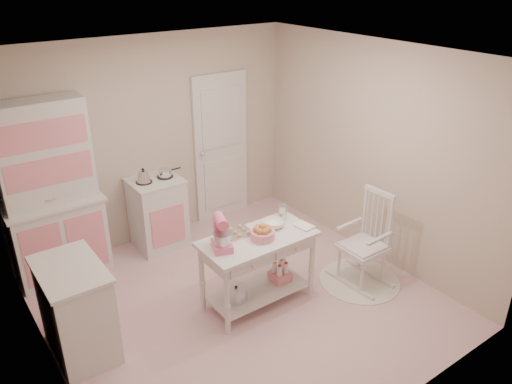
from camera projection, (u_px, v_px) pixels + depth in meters
room_shell at (239, 160)px, 4.71m from camera, size 3.84×3.84×2.62m
door at (221, 147)px, 6.85m from camera, size 0.82×0.05×2.04m
hutch at (51, 193)px, 5.46m from camera, size 1.06×0.50×2.08m
stove at (158, 213)px, 6.30m from camera, size 0.62×0.57×0.92m
base_cabinet at (77, 310)px, 4.55m from camera, size 0.54×0.84×0.92m
lace_rug at (359, 280)px, 5.75m from camera, size 0.92×0.92×0.01m
rocking_chair at (364, 240)px, 5.52m from camera, size 0.51×0.74×1.10m
work_table at (258, 270)px, 5.24m from camera, size 1.20×0.60×0.80m
stand_mixer at (221, 234)px, 4.79m from camera, size 0.28×0.33×0.34m
cookie_tray at (236, 234)px, 5.12m from camera, size 0.34×0.24×0.02m
bread_basket at (262, 235)px, 5.03m from camera, size 0.25×0.25×0.09m
mixing_bowl at (273, 224)px, 5.25m from camera, size 0.23×0.23×0.07m
metal_pitcher at (282, 212)px, 5.39m from camera, size 0.10×0.10×0.17m
recipe_book at (299, 228)px, 5.22m from camera, size 0.17×0.22×0.02m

